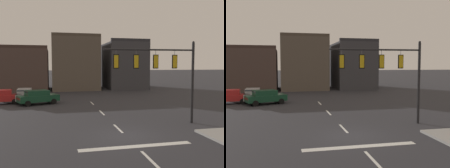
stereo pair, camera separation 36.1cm
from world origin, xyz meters
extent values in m
plane|color=#2B2B30|center=(0.00, 0.00, 0.00)|extent=(400.00, 400.00, 0.00)
cube|color=silver|center=(0.00, -2.00, 0.00)|extent=(6.40, 0.50, 0.01)
cube|color=silver|center=(0.00, -4.00, 0.00)|extent=(0.16, 2.40, 0.01)
cube|color=silver|center=(0.00, 2.00, 0.00)|extent=(0.16, 2.40, 0.01)
cube|color=silver|center=(0.00, 8.00, 0.00)|extent=(0.16, 2.40, 0.01)
cube|color=silver|center=(0.00, 14.00, 0.00)|extent=(0.16, 2.40, 0.01)
cylinder|color=black|center=(5.94, 2.37, 3.05)|extent=(0.20, 0.20, 6.09)
cylinder|color=black|center=(2.54, 2.57, 5.55)|extent=(6.81, 0.51, 0.12)
sphere|color=black|center=(5.94, 2.37, 6.14)|extent=(0.18, 0.18, 0.18)
cylinder|color=#56565B|center=(4.46, 2.45, 5.32)|extent=(0.03, 0.03, 0.35)
cube|color=gold|center=(4.46, 2.45, 4.69)|extent=(0.31, 0.26, 0.90)
sphere|color=red|center=(4.47, 2.58, 4.98)|extent=(0.20, 0.20, 0.20)
sphere|color=#2D2314|center=(4.47, 2.58, 4.69)|extent=(0.20, 0.20, 0.20)
sphere|color=black|center=(4.47, 2.58, 4.41)|extent=(0.20, 0.20, 0.20)
cube|color=black|center=(4.46, 2.43, 4.69)|extent=(0.42, 0.05, 1.02)
cylinder|color=#56565B|center=(2.98, 2.54, 5.32)|extent=(0.03, 0.03, 0.35)
cube|color=gold|center=(2.98, 2.54, 4.69)|extent=(0.31, 0.26, 0.90)
sphere|color=red|center=(2.99, 2.67, 4.98)|extent=(0.20, 0.20, 0.20)
sphere|color=#2D2314|center=(2.99, 2.67, 4.69)|extent=(0.20, 0.20, 0.20)
sphere|color=black|center=(2.99, 2.67, 4.41)|extent=(0.20, 0.20, 0.20)
cube|color=black|center=(2.98, 2.52, 4.69)|extent=(0.42, 0.05, 1.02)
cylinder|color=#56565B|center=(1.50, 2.63, 5.32)|extent=(0.03, 0.03, 0.35)
cube|color=gold|center=(1.50, 2.63, 4.69)|extent=(0.31, 0.26, 0.90)
sphere|color=red|center=(1.51, 2.76, 4.98)|extent=(0.20, 0.20, 0.20)
sphere|color=#2D2314|center=(1.51, 2.76, 4.69)|extent=(0.20, 0.20, 0.20)
sphere|color=black|center=(1.51, 2.76, 4.41)|extent=(0.20, 0.20, 0.20)
cube|color=black|center=(1.50, 2.61, 4.69)|extent=(0.42, 0.05, 1.02)
cylinder|color=#56565B|center=(0.03, 2.71, 5.32)|extent=(0.03, 0.03, 0.35)
cube|color=gold|center=(0.03, 2.71, 4.69)|extent=(0.31, 0.26, 0.90)
sphere|color=red|center=(0.03, 2.84, 4.98)|extent=(0.20, 0.20, 0.20)
sphere|color=#2D2314|center=(0.03, 2.84, 4.69)|extent=(0.20, 0.20, 0.20)
sphere|color=black|center=(0.03, 2.84, 4.41)|extent=(0.20, 0.20, 0.20)
cube|color=black|center=(0.02, 2.69, 4.69)|extent=(0.42, 0.05, 1.02)
cube|color=#A81E1E|center=(-10.15, 15.87, 0.70)|extent=(4.54, 2.16, 0.70)
cube|color=#A81E1E|center=(-10.30, 15.86, 1.33)|extent=(2.59, 1.80, 0.56)
cube|color=#2D3842|center=(-9.53, 15.92, 1.31)|extent=(0.37, 1.54, 0.47)
cylinder|color=black|center=(-8.77, 16.84, 0.32)|extent=(0.66, 0.27, 0.64)
cylinder|color=black|center=(-8.63, 15.14, 0.32)|extent=(0.66, 0.27, 0.64)
sphere|color=silver|center=(-8.02, 16.63, 0.75)|extent=(0.16, 0.16, 0.16)
sphere|color=silver|center=(-7.93, 15.48, 0.75)|extent=(0.16, 0.16, 0.16)
cube|color=#9EA0A5|center=(-7.75, 17.00, 0.70)|extent=(2.01, 4.48, 0.70)
cube|color=#9EA0A5|center=(-7.74, 16.85, 1.33)|extent=(1.72, 2.54, 0.56)
cube|color=#2D3842|center=(-7.78, 17.61, 1.31)|extent=(1.53, 0.32, 0.47)
cube|color=#2D3842|center=(-7.68, 15.68, 1.31)|extent=(1.53, 0.29, 0.46)
cylinder|color=black|center=(-8.67, 18.41, 0.32)|extent=(0.25, 0.65, 0.64)
cylinder|color=black|center=(-6.97, 18.49, 0.32)|extent=(0.25, 0.65, 0.64)
cylinder|color=black|center=(-8.52, 15.51, 0.32)|extent=(0.25, 0.65, 0.64)
cylinder|color=black|center=(-6.83, 15.59, 0.32)|extent=(0.25, 0.65, 0.64)
sphere|color=silver|center=(-8.43, 19.15, 0.75)|extent=(0.16, 0.16, 0.16)
sphere|color=silver|center=(-7.28, 19.20, 0.75)|extent=(0.16, 0.16, 0.16)
cube|color=maroon|center=(-7.64, 14.82, 0.78)|extent=(1.37, 0.11, 0.12)
cube|color=#143D28|center=(-6.02, 14.51, 0.70)|extent=(4.75, 3.30, 0.70)
cube|color=#143D28|center=(-6.16, 14.46, 1.33)|extent=(2.88, 2.40, 0.56)
cube|color=#2D3842|center=(-5.45, 14.74, 1.31)|extent=(0.79, 1.50, 0.47)
cube|color=#2D3842|center=(-7.25, 14.03, 1.31)|extent=(0.76, 1.49, 0.46)
cylinder|color=black|center=(-4.98, 15.84, 0.32)|extent=(0.68, 0.44, 0.64)
cylinder|color=black|center=(-4.36, 14.26, 0.32)|extent=(0.68, 0.44, 0.64)
cylinder|color=black|center=(-7.68, 14.77, 0.32)|extent=(0.68, 0.44, 0.64)
cylinder|color=black|center=(-7.06, 13.19, 0.32)|extent=(0.68, 0.44, 0.64)
sphere|color=silver|center=(-4.21, 15.85, 0.75)|extent=(0.16, 0.16, 0.16)
sphere|color=silver|center=(-3.78, 14.78, 0.75)|extent=(0.16, 0.16, 0.16)
cube|color=maroon|center=(-8.05, 13.71, 0.78)|extent=(0.54, 1.29, 0.12)
cube|color=#473833|center=(-11.50, 32.04, 3.56)|extent=(12.61, 9.25, 7.12)
cube|color=#3A2B26|center=(-11.50, 27.72, 7.37)|extent=(12.61, 0.60, 0.50)
cube|color=brown|center=(-0.44, 32.94, 4.61)|extent=(8.19, 11.06, 9.22)
cube|color=#493F35|center=(-0.44, 27.72, 9.47)|extent=(8.19, 0.60, 0.50)
cube|color=#38383D|center=(8.99, 33.19, 4.28)|extent=(7.09, 11.56, 8.57)
cube|color=#2B2B30|center=(8.99, 27.72, 8.82)|extent=(7.09, 0.60, 0.50)
camera|label=1|loc=(-4.39, -14.79, 4.44)|focal=40.36mm
camera|label=2|loc=(-4.04, -14.87, 4.44)|focal=40.36mm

